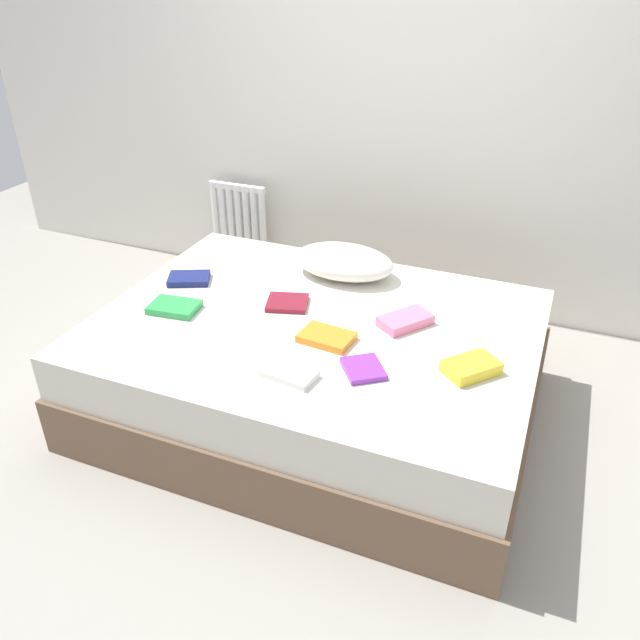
{
  "coord_description": "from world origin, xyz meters",
  "views": [
    {
      "loc": [
        0.96,
        -2.28,
        1.96
      ],
      "look_at": [
        0.0,
        0.05,
        0.48
      ],
      "focal_mm": 35.43,
      "sensor_mm": 36.0,
      "label": 1
    }
  ],
  "objects_px": {
    "textbook_orange": "(327,337)",
    "textbook_pink": "(405,321)",
    "textbook_purple": "(363,369)",
    "textbook_navy": "(189,279)",
    "textbook_white": "(288,373)",
    "textbook_yellow": "(471,367)",
    "radiator": "(239,224)",
    "pillow": "(344,262)",
    "textbook_green": "(174,307)",
    "bed": "(316,367)",
    "textbook_maroon": "(287,303)"
  },
  "relations": [
    {
      "from": "textbook_maroon",
      "to": "textbook_purple",
      "type": "distance_m",
      "value": 0.64
    },
    {
      "from": "textbook_green",
      "to": "textbook_purple",
      "type": "relative_size",
      "value": 1.29
    },
    {
      "from": "textbook_white",
      "to": "textbook_yellow",
      "type": "bearing_deg",
      "value": 32.28
    },
    {
      "from": "textbook_maroon",
      "to": "textbook_navy",
      "type": "xyz_separation_m",
      "value": [
        -0.57,
        0.03,
        0.0
      ]
    },
    {
      "from": "textbook_orange",
      "to": "textbook_white",
      "type": "distance_m",
      "value": 0.31
    },
    {
      "from": "pillow",
      "to": "textbook_navy",
      "type": "distance_m",
      "value": 0.8
    },
    {
      "from": "bed",
      "to": "textbook_maroon",
      "type": "xyz_separation_m",
      "value": [
        -0.18,
        0.09,
        0.26
      ]
    },
    {
      "from": "textbook_navy",
      "to": "pillow",
      "type": "bearing_deg",
      "value": 2.75
    },
    {
      "from": "textbook_orange",
      "to": "textbook_pink",
      "type": "distance_m",
      "value": 0.38
    },
    {
      "from": "textbook_yellow",
      "to": "textbook_pink",
      "type": "bearing_deg",
      "value": 94.28
    },
    {
      "from": "textbook_yellow",
      "to": "textbook_purple",
      "type": "xyz_separation_m",
      "value": [
        -0.4,
        -0.15,
        -0.01
      ]
    },
    {
      "from": "textbook_pink",
      "to": "textbook_navy",
      "type": "height_order",
      "value": "textbook_pink"
    },
    {
      "from": "textbook_orange",
      "to": "textbook_pink",
      "type": "bearing_deg",
      "value": 48.27
    },
    {
      "from": "textbook_maroon",
      "to": "textbook_white",
      "type": "distance_m",
      "value": 0.59
    },
    {
      "from": "textbook_white",
      "to": "textbook_navy",
      "type": "bearing_deg",
      "value": 153.28
    },
    {
      "from": "bed",
      "to": "textbook_yellow",
      "type": "xyz_separation_m",
      "value": [
        0.73,
        -0.14,
        0.28
      ]
    },
    {
      "from": "textbook_green",
      "to": "pillow",
      "type": "bearing_deg",
      "value": 40.76
    },
    {
      "from": "pillow",
      "to": "textbook_white",
      "type": "relative_size",
      "value": 2.38
    },
    {
      "from": "textbook_maroon",
      "to": "textbook_white",
      "type": "height_order",
      "value": "textbook_white"
    },
    {
      "from": "textbook_orange",
      "to": "textbook_purple",
      "type": "distance_m",
      "value": 0.27
    },
    {
      "from": "textbook_green",
      "to": "textbook_white",
      "type": "bearing_deg",
      "value": -27.73
    },
    {
      "from": "bed",
      "to": "textbook_pink",
      "type": "xyz_separation_m",
      "value": [
        0.38,
        0.12,
        0.28
      ]
    },
    {
      "from": "textbook_maroon",
      "to": "textbook_white",
      "type": "relative_size",
      "value": 0.86
    },
    {
      "from": "bed",
      "to": "textbook_yellow",
      "type": "relative_size",
      "value": 9.46
    },
    {
      "from": "radiator",
      "to": "textbook_maroon",
      "type": "xyz_separation_m",
      "value": [
        0.88,
        -1.11,
        0.14
      ]
    },
    {
      "from": "textbook_purple",
      "to": "textbook_white",
      "type": "bearing_deg",
      "value": -97.03
    },
    {
      "from": "textbook_navy",
      "to": "textbook_yellow",
      "type": "bearing_deg",
      "value": -34.81
    },
    {
      "from": "textbook_orange",
      "to": "pillow",
      "type": "bearing_deg",
      "value": 109.57
    },
    {
      "from": "textbook_pink",
      "to": "textbook_maroon",
      "type": "relative_size",
      "value": 1.23
    },
    {
      "from": "pillow",
      "to": "textbook_maroon",
      "type": "distance_m",
      "value": 0.43
    },
    {
      "from": "textbook_purple",
      "to": "textbook_white",
      "type": "relative_size",
      "value": 0.78
    },
    {
      "from": "textbook_orange",
      "to": "textbook_white",
      "type": "height_order",
      "value": "textbook_orange"
    },
    {
      "from": "textbook_purple",
      "to": "textbook_navy",
      "type": "bearing_deg",
      "value": -147.43
    },
    {
      "from": "textbook_maroon",
      "to": "textbook_purple",
      "type": "relative_size",
      "value": 1.1
    },
    {
      "from": "textbook_orange",
      "to": "textbook_white",
      "type": "xyz_separation_m",
      "value": [
        -0.04,
        -0.31,
        -0.0
      ]
    },
    {
      "from": "pillow",
      "to": "textbook_pink",
      "type": "height_order",
      "value": "pillow"
    },
    {
      "from": "textbook_maroon",
      "to": "textbook_yellow",
      "type": "bearing_deg",
      "value": -30.95
    },
    {
      "from": "bed",
      "to": "textbook_orange",
      "type": "distance_m",
      "value": 0.32
    },
    {
      "from": "pillow",
      "to": "textbook_navy",
      "type": "bearing_deg",
      "value": -152.51
    },
    {
      "from": "bed",
      "to": "textbook_yellow",
      "type": "height_order",
      "value": "textbook_yellow"
    },
    {
      "from": "textbook_yellow",
      "to": "textbook_maroon",
      "type": "bearing_deg",
      "value": 117.42
    },
    {
      "from": "textbook_navy",
      "to": "textbook_maroon",
      "type": "bearing_deg",
      "value": -28.24
    },
    {
      "from": "textbook_yellow",
      "to": "textbook_white",
      "type": "bearing_deg",
      "value": 155.92
    },
    {
      "from": "textbook_green",
      "to": "textbook_white",
      "type": "height_order",
      "value": "textbook_green"
    },
    {
      "from": "pillow",
      "to": "textbook_pink",
      "type": "bearing_deg",
      "value": -40.22
    },
    {
      "from": "pillow",
      "to": "textbook_orange",
      "type": "distance_m",
      "value": 0.65
    },
    {
      "from": "textbook_pink",
      "to": "textbook_yellow",
      "type": "relative_size",
      "value": 1.11
    },
    {
      "from": "radiator",
      "to": "pillow",
      "type": "distance_m",
      "value": 1.25
    },
    {
      "from": "textbook_green",
      "to": "textbook_navy",
      "type": "distance_m",
      "value": 0.3
    },
    {
      "from": "textbook_orange",
      "to": "textbook_white",
      "type": "bearing_deg",
      "value": -91.9
    }
  ]
}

